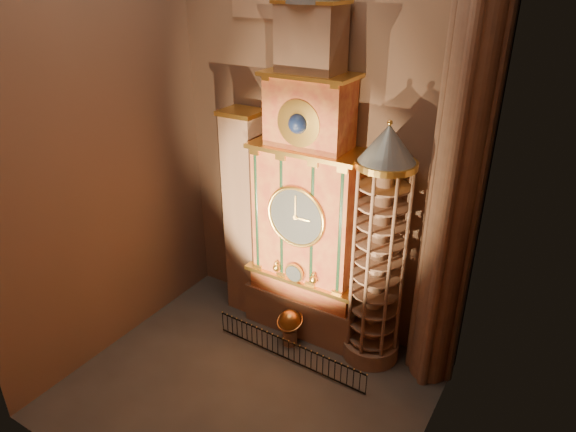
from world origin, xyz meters
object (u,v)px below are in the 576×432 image
Objects in this scene: portrait_tower at (245,215)px; celestial_globe at (290,324)px; astronomical_clock at (308,201)px; iron_railing at (289,351)px; stair_turret at (378,253)px.

celestial_globe is at bearing -24.34° from portrait_tower.
iron_railing is (0.61, -2.59, -6.12)m from astronomical_clock.
iron_railing is at bearing -141.20° from stair_turret.
celestial_globe is (-3.46, -1.28, -4.19)m from stair_turret.
astronomical_clock is 1.64× the size of portrait_tower.
iron_railing is at bearing -33.01° from portrait_tower.
stair_turret is (6.90, -0.28, 0.12)m from portrait_tower.
astronomical_clock is at bearing 103.26° from iron_railing.
iron_railing is at bearing -76.74° from astronomical_clock.
astronomical_clock is 2.22× the size of iron_railing.
portrait_tower reaches higher than iron_railing.
portrait_tower is at bearing 177.67° from stair_turret.
portrait_tower is at bearing 155.66° from celestial_globe.
astronomical_clock reaches higher than stair_turret.
astronomical_clock reaches higher than celestial_globe.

